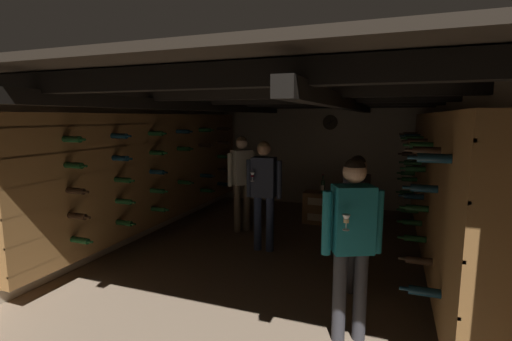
# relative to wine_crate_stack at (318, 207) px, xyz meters

# --- Properties ---
(ground_plane) EXTENTS (8.40, 8.40, 0.00)m
(ground_plane) POSITION_rel_wine_crate_stack_xyz_m (-0.30, -1.75, -0.30)
(ground_plane) COLOR #7A6651
(room_shell) EXTENTS (4.72, 6.52, 2.41)m
(room_shell) POSITION_rel_wine_crate_stack_xyz_m (-0.30, -1.47, 1.12)
(room_shell) COLOR beige
(room_shell) RESTS_ON ground_plane
(wine_crate_stack) EXTENTS (0.52, 0.35, 0.60)m
(wine_crate_stack) POSITION_rel_wine_crate_stack_xyz_m (0.00, 0.00, 0.00)
(wine_crate_stack) COLOR brown
(wine_crate_stack) RESTS_ON ground_plane
(display_bottle) EXTENTS (0.08, 0.08, 0.35)m
(display_bottle) POSITION_rel_wine_crate_stack_xyz_m (0.09, -0.03, 0.44)
(display_bottle) COLOR #143819
(display_bottle) RESTS_ON wine_crate_stack
(person_host_center) EXTENTS (0.54, 0.34, 1.66)m
(person_host_center) POSITION_rel_wine_crate_stack_xyz_m (-0.49, -1.71, 0.70)
(person_host_center) COLOR #232D4C
(person_host_center) RESTS_ON ground_plane
(person_guest_mid_right) EXTENTS (0.33, 0.53, 1.58)m
(person_guest_mid_right) POSITION_rel_wine_crate_stack_xyz_m (0.91, -2.52, 0.64)
(person_guest_mid_right) COLOR #2D2D33
(person_guest_mid_right) RESTS_ON ground_plane
(person_guest_near_right) EXTENTS (0.50, 0.42, 1.66)m
(person_guest_near_right) POSITION_rel_wine_crate_stack_xyz_m (0.97, -3.55, 0.70)
(person_guest_near_right) COLOR #2D2D33
(person_guest_near_right) RESTS_ON ground_plane
(person_guest_far_left) EXTENTS (0.39, 0.46, 1.68)m
(person_guest_far_left) POSITION_rel_wine_crate_stack_xyz_m (-1.16, -0.95, 0.72)
(person_guest_far_left) COLOR brown
(person_guest_far_left) RESTS_ON ground_plane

